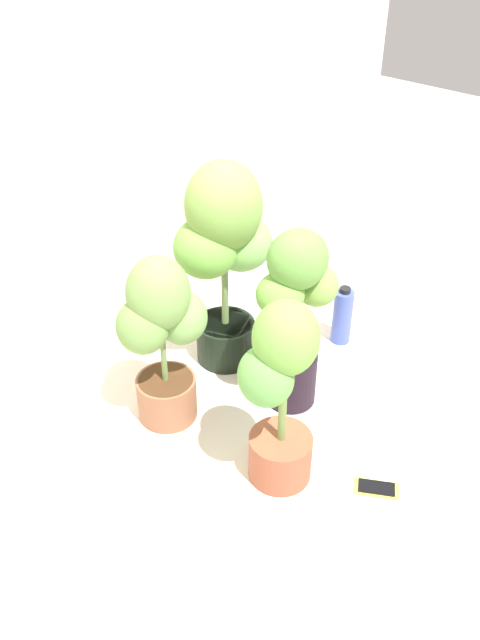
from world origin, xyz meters
TOP-DOWN VIEW (x-y plane):
  - ground_plane at (0.00, 0.00)m, footprint 8.00×8.00m
  - mylar_back_wall at (0.00, 0.86)m, footprint 3.20×0.01m
  - potted_plant_back_left at (-0.36, 0.39)m, footprint 0.35×0.28m
  - potted_plant_front_left at (-0.32, -0.08)m, footprint 0.30×0.28m
  - potted_plant_center at (0.01, 0.12)m, footprint 0.33×0.25m
  - potted_plant_back_center at (0.02, 0.47)m, footprint 0.44×0.35m
  - cell_phone at (-0.15, -0.35)m, footprint 0.14×0.16m
  - nutrient_bottle at (0.42, 0.19)m, footprint 0.08×0.08m

SIDE VIEW (x-z plane):
  - ground_plane at x=0.00m, z-range 0.00..0.00m
  - cell_phone at x=-0.15m, z-range 0.00..0.01m
  - nutrient_bottle at x=0.42m, z-range -0.01..0.25m
  - potted_plant_back_left at x=-0.36m, z-range 0.04..0.69m
  - potted_plant_front_left at x=-0.32m, z-range 0.03..0.70m
  - potted_plant_center at x=0.01m, z-range 0.05..0.75m
  - potted_plant_back_center at x=0.02m, z-range 0.09..0.92m
  - mylar_back_wall at x=0.00m, z-range 0.00..2.00m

